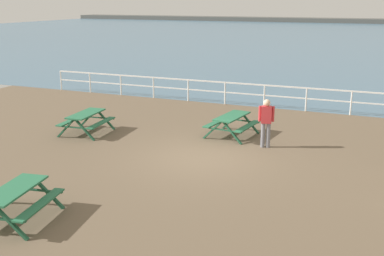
{
  "coord_description": "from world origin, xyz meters",
  "views": [
    {
      "loc": [
        5.09,
        -13.16,
        4.85
      ],
      "look_at": [
        -0.58,
        0.44,
        0.8
      ],
      "focal_mm": 43.79,
      "sensor_mm": 36.0,
      "label": 1
    }
  ],
  "objects_px": {
    "picnic_table_mid_centre": "(232,121)",
    "visitor": "(266,120)",
    "picnic_table_far_right": "(86,118)",
    "picnic_table_near_right": "(15,196)"
  },
  "relations": [
    {
      "from": "picnic_table_near_right",
      "to": "picnic_table_far_right",
      "type": "height_order",
      "value": "same"
    },
    {
      "from": "picnic_table_mid_centre",
      "to": "picnic_table_far_right",
      "type": "relative_size",
      "value": 1.03
    },
    {
      "from": "picnic_table_near_right",
      "to": "visitor",
      "type": "bearing_deg",
      "value": -37.03
    },
    {
      "from": "picnic_table_near_right",
      "to": "picnic_table_far_right",
      "type": "distance_m",
      "value": 7.2
    },
    {
      "from": "picnic_table_mid_centre",
      "to": "picnic_table_far_right",
      "type": "xyz_separation_m",
      "value": [
        -5.15,
        -1.74,
        0.0
      ]
    },
    {
      "from": "picnic_table_far_right",
      "to": "visitor",
      "type": "xyz_separation_m",
      "value": [
        6.62,
        0.88,
        0.36
      ]
    },
    {
      "from": "picnic_table_far_right",
      "to": "visitor",
      "type": "distance_m",
      "value": 6.69
    },
    {
      "from": "picnic_table_mid_centre",
      "to": "visitor",
      "type": "height_order",
      "value": "visitor"
    },
    {
      "from": "picnic_table_near_right",
      "to": "picnic_table_far_right",
      "type": "bearing_deg",
      "value": 12.58
    },
    {
      "from": "picnic_table_near_right",
      "to": "picnic_table_mid_centre",
      "type": "height_order",
      "value": "same"
    }
  ]
}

